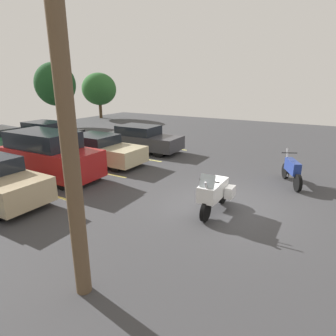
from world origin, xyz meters
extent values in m
cube|color=#38383A|center=(0.00, 0.00, -0.05)|extent=(44.00, 44.00, 0.10)
cylinder|color=black|center=(-1.38, 0.15, 0.32)|extent=(0.63, 0.12, 0.63)
cylinder|color=black|center=(0.15, 0.16, 0.32)|extent=(0.63, 0.12, 0.63)
cube|color=white|center=(-0.61, 0.16, 0.76)|extent=(1.15, 0.46, 0.53)
cylinder|color=#B2B2B7|center=(-1.26, 0.15, 0.72)|extent=(0.50, 0.07, 1.10)
cylinder|color=black|center=(-1.18, 0.15, 1.21)|extent=(0.04, 0.62, 0.04)
cube|color=white|center=(-1.28, 0.15, 0.82)|extent=(0.44, 0.53, 0.48)
cube|color=#B2C1CC|center=(-1.33, 0.15, 1.25)|extent=(0.16, 0.44, 0.39)
cube|color=white|center=(-0.27, -0.21, 0.62)|extent=(0.44, 0.24, 0.36)
cube|color=white|center=(-0.27, 0.52, 0.62)|extent=(0.44, 0.24, 0.36)
cylinder|color=black|center=(3.97, -1.27, 0.33)|extent=(0.65, 0.39, 0.67)
cylinder|color=black|center=(2.60, -1.91, 0.33)|extent=(0.65, 0.39, 0.67)
cube|color=navy|center=(3.28, -1.59, 0.76)|extent=(1.15, 0.75, 0.48)
cylinder|color=#B2B2B7|center=(3.86, -1.33, 0.75)|extent=(0.49, 0.28, 1.13)
cylinder|color=black|center=(3.78, -1.36, 1.18)|extent=(0.29, 0.58, 0.04)
cube|color=#EAE066|center=(-2.35, 7.26, 0.00)|extent=(0.12, 5.16, 0.01)
cube|color=#EAE066|center=(0.60, 7.26, 0.00)|extent=(0.12, 5.16, 0.01)
cube|color=#EAE066|center=(3.55, 7.26, 0.00)|extent=(0.12, 5.16, 0.01)
cube|color=#EAE066|center=(6.49, 7.26, 0.00)|extent=(0.12, 5.16, 0.01)
cylinder|color=black|center=(-2.94, 5.56, 0.34)|extent=(0.23, 0.69, 0.69)
cube|color=maroon|center=(-0.95, 7.44, 0.75)|extent=(1.95, 4.52, 1.10)
cube|color=black|center=(-0.96, 7.83, 1.64)|extent=(1.78, 3.03, 0.69)
cylinder|color=black|center=(-0.11, 5.93, 0.30)|extent=(0.23, 0.61, 0.60)
cylinder|color=black|center=(-1.73, 5.90, 0.30)|extent=(0.23, 0.61, 0.60)
cylinder|color=black|center=(-0.17, 8.98, 0.30)|extent=(0.23, 0.61, 0.60)
cylinder|color=black|center=(-1.78, 8.95, 0.30)|extent=(0.23, 0.61, 0.60)
cube|color=#C1B289|center=(1.84, 7.20, 0.59)|extent=(1.92, 4.58, 0.76)
cube|color=black|center=(1.84, 7.62, 1.20)|extent=(1.73, 2.12, 0.46)
cylinder|color=black|center=(2.61, 5.64, 0.32)|extent=(0.23, 0.65, 0.65)
cylinder|color=black|center=(1.02, 5.67, 0.32)|extent=(0.23, 0.65, 0.65)
cylinder|color=black|center=(2.66, 8.74, 0.32)|extent=(0.23, 0.65, 0.65)
cylinder|color=black|center=(1.07, 8.77, 0.32)|extent=(0.23, 0.65, 0.65)
cube|color=#38383D|center=(5.05, 6.94, 0.61)|extent=(1.90, 4.76, 0.75)
cube|color=black|center=(5.04, 7.19, 1.24)|extent=(1.72, 2.30, 0.52)
cylinder|color=black|center=(5.86, 5.34, 0.36)|extent=(0.23, 0.72, 0.72)
cylinder|color=black|center=(4.28, 5.31, 0.36)|extent=(0.23, 0.72, 0.72)
cylinder|color=black|center=(5.82, 8.56, 0.36)|extent=(0.23, 0.72, 0.72)
cylinder|color=black|center=(4.23, 8.54, 0.36)|extent=(0.23, 0.72, 0.72)
cube|color=#235638|center=(0.82, 14.08, 0.58)|extent=(2.24, 4.65, 0.76)
cylinder|color=black|center=(1.51, 12.49, 0.30)|extent=(0.27, 0.62, 0.60)
cylinder|color=black|center=(-0.11, 12.61, 0.30)|extent=(0.27, 0.62, 0.60)
cylinder|color=black|center=(1.75, 15.55, 0.30)|extent=(0.27, 0.62, 0.60)
cube|color=black|center=(3.77, 13.71, 0.58)|extent=(2.04, 4.84, 0.76)
cube|color=black|center=(3.76, 14.05, 1.18)|extent=(1.84, 2.50, 0.44)
cylinder|color=black|center=(4.64, 12.10, 0.30)|extent=(0.23, 0.61, 0.61)
cylinder|color=black|center=(2.96, 12.06, 0.30)|extent=(0.23, 0.61, 0.61)
cylinder|color=black|center=(4.58, 15.36, 0.30)|extent=(0.23, 0.61, 0.61)
cylinder|color=black|center=(2.90, 15.33, 0.30)|extent=(0.23, 0.61, 0.61)
cylinder|color=brown|center=(-5.33, 1.09, 4.27)|extent=(0.30, 0.30, 8.55)
cylinder|color=#4C3823|center=(15.77, 20.20, 0.72)|extent=(0.34, 0.34, 1.44)
ellipsoid|color=#285B28|center=(15.77, 20.20, 3.18)|extent=(3.73, 3.73, 3.47)
cylinder|color=#4C3823|center=(9.59, 19.70, 0.91)|extent=(0.36, 0.36, 1.82)
ellipsoid|color=#19421E|center=(9.59, 19.70, 3.74)|extent=(3.61, 3.61, 3.85)
camera|label=1|loc=(-8.57, -2.74, 4.01)|focal=30.39mm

